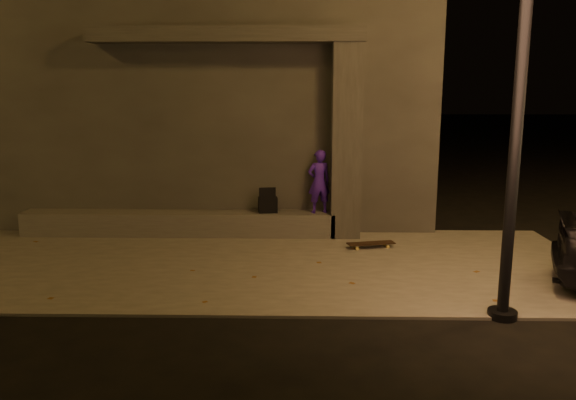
{
  "coord_description": "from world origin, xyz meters",
  "views": [
    {
      "loc": [
        0.83,
        -6.76,
        2.8
      ],
      "look_at": [
        0.65,
        2.0,
        1.08
      ],
      "focal_mm": 35.0,
      "sensor_mm": 36.0,
      "label": 1
    }
  ],
  "objects_px": {
    "skateboarder": "(319,182)",
    "backpack": "(268,204)",
    "skateboard": "(371,244)",
    "column": "(346,142)"
  },
  "relations": [
    {
      "from": "backpack",
      "to": "skateboard",
      "type": "xyz_separation_m",
      "value": [
        1.88,
        -0.86,
        -0.54
      ]
    },
    {
      "from": "skateboarder",
      "to": "skateboard",
      "type": "relative_size",
      "value": 1.38
    },
    {
      "from": "skateboard",
      "to": "backpack",
      "type": "bearing_deg",
      "value": 142.46
    },
    {
      "from": "backpack",
      "to": "skateboard",
      "type": "bearing_deg",
      "value": -34.4
    },
    {
      "from": "skateboarder",
      "to": "skateboard",
      "type": "xyz_separation_m",
      "value": [
        0.9,
        -0.86,
        -0.98
      ]
    },
    {
      "from": "skateboard",
      "to": "skateboarder",
      "type": "bearing_deg",
      "value": 123.48
    },
    {
      "from": "skateboarder",
      "to": "backpack",
      "type": "distance_m",
      "value": 1.07
    },
    {
      "from": "skateboarder",
      "to": "backpack",
      "type": "xyz_separation_m",
      "value": [
        -0.98,
        0.0,
        -0.43
      ]
    },
    {
      "from": "column",
      "to": "skateboarder",
      "type": "height_order",
      "value": "column"
    },
    {
      "from": "skateboarder",
      "to": "skateboard",
      "type": "bearing_deg",
      "value": 120.01
    }
  ]
}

